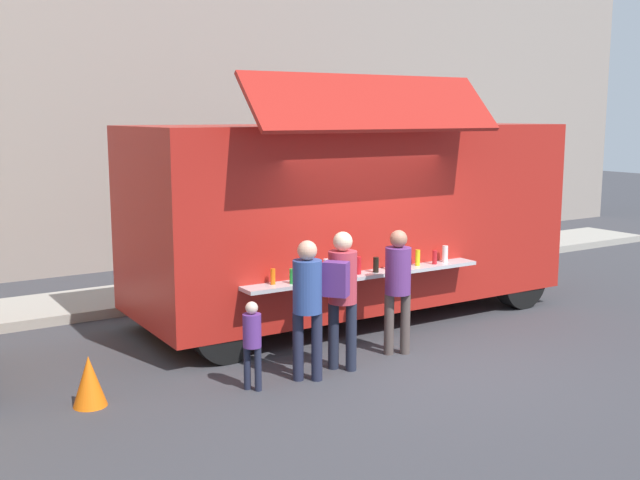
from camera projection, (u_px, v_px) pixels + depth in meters
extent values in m
plane|color=#38383D|center=(416.00, 362.00, 9.53)|extent=(60.00, 60.00, 0.00)
cube|color=#9E998E|center=(41.00, 310.00, 11.76)|extent=(28.00, 1.60, 0.15)
cube|color=gray|center=(31.00, 11.00, 14.72)|extent=(32.00, 2.40, 10.08)
cube|color=#AE2018|center=(350.00, 212.00, 11.50)|extent=(6.60, 2.51, 2.61)
cube|color=#AE2018|center=(376.00, 103.00, 9.60)|extent=(3.62, 0.77, 0.73)
cube|color=black|center=(358.00, 201.00, 10.15)|extent=(3.43, 0.15, 1.17)
cube|color=#B7B7BC|center=(366.00, 275.00, 10.12)|extent=(3.61, 0.41, 0.05)
cylinder|color=orange|center=(273.00, 276.00, 9.41)|extent=(0.06, 0.06, 0.20)
cylinder|color=green|center=(293.00, 276.00, 9.46)|extent=(0.08, 0.08, 0.19)
cylinder|color=black|center=(308.00, 273.00, 9.69)|extent=(0.07, 0.07, 0.18)
cylinder|color=white|center=(326.00, 268.00, 9.78)|extent=(0.08, 0.08, 0.25)
cylinder|color=black|center=(345.00, 269.00, 9.87)|extent=(0.08, 0.08, 0.20)
cylinder|color=red|center=(358.00, 265.00, 10.01)|extent=(0.07, 0.07, 0.23)
cylinder|color=black|center=(376.00, 265.00, 10.13)|extent=(0.08, 0.08, 0.20)
cylinder|color=black|center=(391.00, 263.00, 10.31)|extent=(0.06, 0.06, 0.19)
cylinder|color=black|center=(402.00, 259.00, 10.46)|extent=(0.07, 0.07, 0.24)
cylinder|color=yellow|center=(418.00, 258.00, 10.58)|extent=(0.07, 0.07, 0.22)
cylinder|color=red|center=(435.00, 257.00, 10.69)|extent=(0.07, 0.07, 0.20)
cylinder|color=silver|center=(445.00, 254.00, 10.85)|extent=(0.08, 0.08, 0.23)
cube|color=black|center=(506.00, 172.00, 13.11)|extent=(0.11, 2.05, 1.15)
cylinder|color=black|center=(434.00, 259.00, 13.91)|extent=(0.90, 0.28, 0.90)
cylinder|color=black|center=(521.00, 280.00, 12.15)|extent=(0.90, 0.28, 0.90)
cylinder|color=black|center=(165.00, 294.00, 11.22)|extent=(0.90, 0.28, 0.90)
cylinder|color=black|center=(225.00, 327.00, 9.45)|extent=(0.90, 0.28, 0.90)
cone|color=orange|center=(89.00, 381.00, 8.04)|extent=(0.36, 0.36, 0.55)
cylinder|color=#2D5B3A|center=(460.00, 241.00, 15.96)|extent=(0.60, 0.60, 0.89)
cylinder|color=#50433F|center=(389.00, 324.00, 9.77)|extent=(0.13, 0.13, 0.79)
cylinder|color=#50433F|center=(405.00, 324.00, 9.80)|extent=(0.13, 0.13, 0.79)
cylinder|color=#5D2F74|center=(398.00, 271.00, 9.67)|extent=(0.33, 0.33, 0.60)
sphere|color=#A36C55|center=(399.00, 239.00, 9.60)|extent=(0.22, 0.22, 0.22)
cylinder|color=#1F2334|center=(333.00, 335.00, 9.21)|extent=(0.13, 0.13, 0.83)
cylinder|color=#1F2334|center=(351.00, 337.00, 9.14)|extent=(0.13, 0.13, 0.83)
cylinder|color=#B43542|center=(343.00, 277.00, 9.06)|extent=(0.34, 0.34, 0.63)
sphere|color=beige|center=(343.00, 241.00, 8.99)|extent=(0.23, 0.23, 0.23)
cube|color=#592C75|center=(336.00, 279.00, 8.81)|extent=(0.32, 0.34, 0.41)
cylinder|color=#202338|center=(298.00, 346.00, 8.81)|extent=(0.13, 0.13, 0.81)
cylinder|color=#202338|center=(317.00, 347.00, 8.80)|extent=(0.13, 0.13, 0.81)
cylinder|color=#2F4889|center=(307.00, 287.00, 8.69)|extent=(0.34, 0.34, 0.61)
sphere|color=#DCA184|center=(307.00, 250.00, 8.62)|extent=(0.23, 0.23, 0.23)
cylinder|color=#1E2135|center=(247.00, 368.00, 8.54)|extent=(0.08, 0.08, 0.50)
cylinder|color=#1E2135|center=(258.00, 369.00, 8.49)|extent=(0.08, 0.08, 0.50)
cylinder|color=#5B2F80|center=(252.00, 331.00, 8.44)|extent=(0.21, 0.21, 0.38)
sphere|color=beige|center=(252.00, 308.00, 8.40)|extent=(0.14, 0.14, 0.14)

